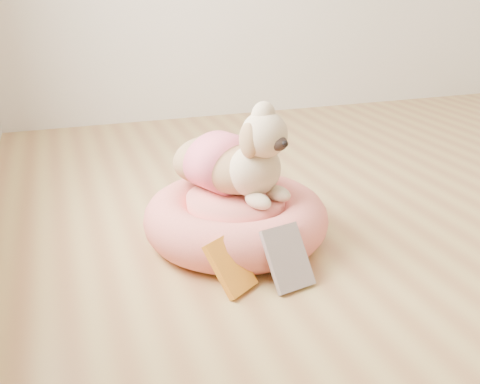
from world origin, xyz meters
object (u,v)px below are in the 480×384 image
object	(u,v)px
pet_bed	(236,218)
dog	(235,144)
book_white	(288,258)
book_yellow	(230,265)

from	to	relation	value
pet_bed	dog	size ratio (longest dim) A/B	1.37
book_white	book_yellow	bearing A→B (deg)	158.88
pet_bed	book_yellow	bearing A→B (deg)	-111.60
dog	book_white	bearing A→B (deg)	-108.30
pet_bed	book_white	xyz separation A→B (m)	(0.06, -0.37, 0.01)
dog	book_white	size ratio (longest dim) A/B	2.41
pet_bed	book_white	world-z (taller)	book_white
dog	book_yellow	world-z (taller)	dog
pet_bed	book_yellow	distance (m)	0.37
pet_bed	dog	bearing A→B (deg)	74.65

